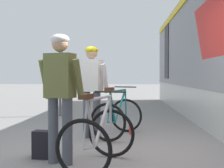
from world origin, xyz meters
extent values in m
plane|color=gray|center=(0.00, 0.00, 0.00)|extent=(80.00, 80.00, 0.00)
cube|color=black|center=(1.78, 7.84, 2.25)|extent=(0.03, 1.10, 2.29)
cylinder|color=#4C515B|center=(-0.92, -0.73, 0.45)|extent=(0.14, 0.14, 0.90)
cylinder|color=#4C515B|center=(-0.71, -0.80, 0.45)|extent=(0.14, 0.14, 0.90)
cube|color=olive|center=(-0.82, -0.77, 1.20)|extent=(0.44, 0.34, 0.60)
cylinder|color=olive|center=(-1.05, -0.65, 1.15)|extent=(0.16, 0.27, 0.56)
cylinder|color=olive|center=(-0.56, -0.81, 1.15)|extent=(0.16, 0.27, 0.56)
sphere|color=tan|center=(-0.82, -0.77, 1.63)|extent=(0.22, 0.22, 0.22)
ellipsoid|color=white|center=(-0.82, -0.77, 1.69)|extent=(0.32, 0.34, 0.14)
cylinder|color=#4C515B|center=(-0.68, 0.94, 0.45)|extent=(0.14, 0.14, 0.90)
cylinder|color=#4C515B|center=(-0.48, 0.87, 0.45)|extent=(0.14, 0.14, 0.90)
cube|color=white|center=(-0.58, 0.91, 1.20)|extent=(0.44, 0.35, 0.60)
cylinder|color=white|center=(-0.81, 1.03, 1.15)|extent=(0.17, 0.27, 0.56)
cylinder|color=white|center=(-0.32, 0.86, 1.15)|extent=(0.17, 0.27, 0.56)
sphere|color=tan|center=(-0.58, 0.91, 1.63)|extent=(0.22, 0.22, 0.22)
ellipsoid|color=yellow|center=(-0.58, 0.91, 1.69)|extent=(0.33, 0.34, 0.14)
torus|color=black|center=(-0.14, -0.41, 0.36)|extent=(0.70, 0.24, 0.71)
torus|color=black|center=(-0.41, -1.39, 0.36)|extent=(0.70, 0.24, 0.71)
cylinder|color=silver|center=(-0.23, -0.75, 0.60)|extent=(0.22, 0.63, 0.63)
cylinder|color=silver|center=(-0.27, -0.87, 0.91)|extent=(0.27, 0.83, 0.04)
cylinder|color=silver|center=(-0.35, -1.16, 0.60)|extent=(0.11, 0.27, 0.62)
cylinder|color=silver|center=(-0.37, -1.22, 0.33)|extent=(0.12, 0.36, 0.08)
cylinder|color=silver|center=(-0.40, -1.34, 0.63)|extent=(0.06, 0.14, 0.56)
cylinder|color=silver|center=(-0.15, -0.44, 0.63)|extent=(0.05, 0.09, 0.55)
cylinder|color=black|center=(-0.15, -0.46, 0.97)|extent=(0.47, 0.15, 0.02)
cube|color=#4C2D19|center=(-0.39, -1.31, 0.96)|extent=(0.16, 0.26, 0.06)
torus|color=black|center=(0.08, 1.58, 0.36)|extent=(0.69, 0.28, 0.71)
torus|color=black|center=(-0.25, 0.62, 0.36)|extent=(0.69, 0.28, 0.71)
cylinder|color=#197A7F|center=(-0.04, 1.25, 0.60)|extent=(0.25, 0.62, 0.63)
cylinder|color=#197A7F|center=(-0.08, 1.14, 0.91)|extent=(0.32, 0.82, 0.04)
cylinder|color=#197A7F|center=(-0.18, 0.85, 0.60)|extent=(0.13, 0.27, 0.62)
cylinder|color=#197A7F|center=(-0.20, 0.79, 0.33)|extent=(0.14, 0.35, 0.08)
cylinder|color=#197A7F|center=(-0.23, 0.68, 0.63)|extent=(0.07, 0.14, 0.56)
cylinder|color=#197A7F|center=(0.07, 1.56, 0.63)|extent=(0.06, 0.09, 0.55)
cylinder|color=black|center=(0.06, 1.54, 0.97)|extent=(0.46, 0.18, 0.02)
cube|color=#4C2D19|center=(-0.22, 0.71, 0.96)|extent=(0.17, 0.26, 0.06)
cube|color=black|center=(-1.13, -0.52, 0.20)|extent=(0.30, 0.21, 0.40)
cylinder|color=red|center=(0.17, 1.33, 0.09)|extent=(0.07, 0.07, 0.18)
cylinder|color=red|center=(-1.31, -0.38, 0.11)|extent=(0.07, 0.07, 0.23)
cylinder|color=#595B60|center=(-1.90, 4.06, 1.20)|extent=(0.08, 0.08, 2.40)
cube|color=#193F99|center=(-1.90, 4.06, 2.15)|extent=(0.04, 0.70, 0.44)
camera|label=1|loc=(0.08, -4.75, 1.19)|focal=47.69mm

